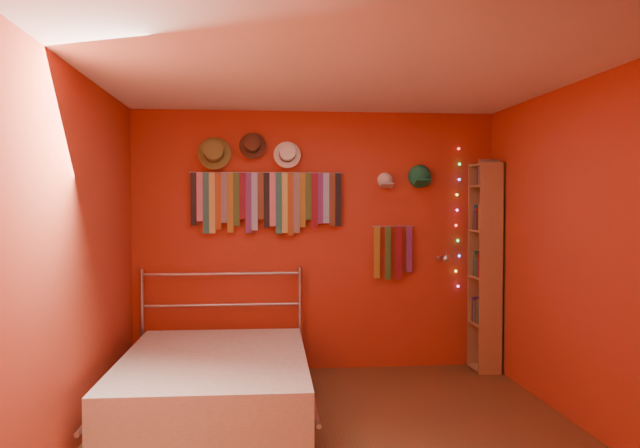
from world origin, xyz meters
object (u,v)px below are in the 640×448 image
object	(u,v)px
reading_lamp	(445,258)
bed	(215,381)
tie_rack	(266,199)
bookshelf	(489,265)

from	to	relation	value
reading_lamp	bed	world-z (taller)	reading_lamp
reading_lamp	bed	size ratio (longest dim) A/B	0.15
reading_lamp	bed	bearing A→B (deg)	-156.86
bed	reading_lamp	bearing A→B (deg)	24.26
reading_lamp	bed	xyz separation A→B (m)	(-2.11, -0.90, -0.86)
tie_rack	reading_lamp	world-z (taller)	tie_rack
tie_rack	bed	world-z (taller)	tie_rack
bookshelf	bed	bearing A→B (deg)	-160.08
tie_rack	bed	xyz separation A→B (m)	(-0.42, -1.08, -1.42)
bookshelf	tie_rack	bearing A→B (deg)	175.85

